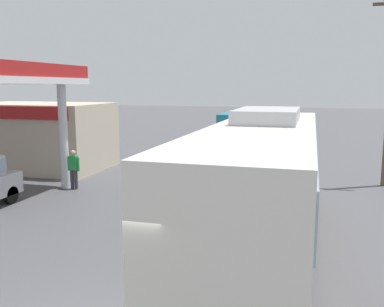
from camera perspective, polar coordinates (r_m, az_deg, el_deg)
name	(u,v)px	position (r m, az deg, el deg)	size (l,w,h in m)	color
ground	(259,155)	(26.68, 9.03, -0.25)	(120.00, 120.00, 0.00)	#4C4C51
lane_divider_stripe	(247,171)	(21.80, 7.42, -2.31)	(0.16, 50.00, 0.01)	#D8CC4C
coach_bus_main	(262,189)	(10.89, 9.36, -4.69)	(2.60, 11.04, 3.69)	silver
gas_station_roadside	(12,121)	(21.84, -23.06, 4.01)	(9.10, 11.95, 5.10)	#B21E1E
minibus_opposing_lane	(239,126)	(30.25, 6.37, 3.72)	(2.04, 6.13, 2.44)	teal
pedestrian_near_pump	(74,167)	(18.33, -15.67, -1.79)	(0.55, 0.22, 1.66)	#33333F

